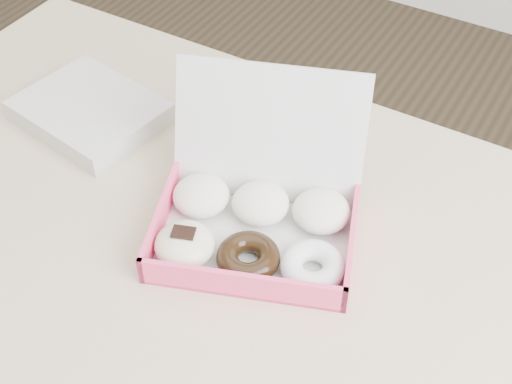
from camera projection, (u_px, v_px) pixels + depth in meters
The scene contains 3 objects.
table at pixel (191, 266), 1.05m from camera, with size 1.20×0.80×0.75m.
donut_box at pixel (255, 217), 0.98m from camera, with size 0.34×0.33×0.19m.
newspapers at pixel (90, 112), 1.16m from camera, with size 0.22×0.18×0.04m, color silver.
Camera 1 is at (0.42, -0.53, 1.49)m, focal length 50.00 mm.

